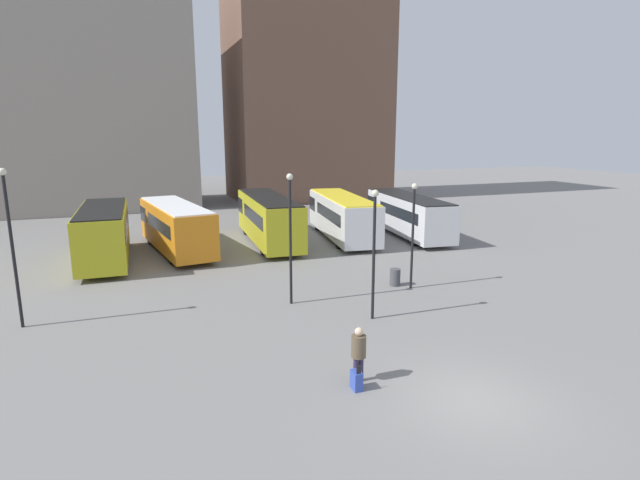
# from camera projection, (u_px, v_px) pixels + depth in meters

# --- Properties ---
(ground_plane) EXTENTS (160.00, 160.00, 0.00)m
(ground_plane) POSITION_uv_depth(u_px,v_px,m) (473.00, 400.00, 14.11)
(ground_plane) COLOR slate
(building_block_left) EXTENTS (29.82, 12.35, 20.57)m
(building_block_left) POSITION_uv_depth(u_px,v_px,m) (29.00, 102.00, 47.37)
(building_block_left) COLOR gray
(building_block_left) RESTS_ON ground_plane
(building_block_right) EXTENTS (16.90, 11.81, 32.91)m
(building_block_right) POSITION_uv_depth(u_px,v_px,m) (306.00, 51.00, 55.70)
(building_block_right) COLOR brown
(building_block_right) RESTS_ON ground_plane
(bus_0) EXTENTS (2.70, 9.34, 3.21)m
(bus_0) POSITION_uv_depth(u_px,v_px,m) (104.00, 232.00, 29.12)
(bus_0) COLOR gold
(bus_0) RESTS_ON ground_plane
(bus_1) EXTENTS (3.98, 10.00, 3.05)m
(bus_1) POSITION_uv_depth(u_px,v_px,m) (176.00, 226.00, 31.59)
(bus_1) COLOR orange
(bus_1) RESTS_ON ground_plane
(bus_2) EXTENTS (3.11, 10.97, 3.21)m
(bus_2) POSITION_uv_depth(u_px,v_px,m) (268.00, 217.00, 34.23)
(bus_2) COLOR gold
(bus_2) RESTS_ON ground_plane
(bus_3) EXTENTS (4.05, 10.90, 3.03)m
(bus_3) POSITION_uv_depth(u_px,v_px,m) (342.00, 215.00, 35.81)
(bus_3) COLOR silver
(bus_3) RESTS_ON ground_plane
(bus_4) EXTENTS (3.75, 11.00, 2.93)m
(bus_4) POSITION_uv_depth(u_px,v_px,m) (408.00, 214.00, 36.82)
(bus_4) COLOR silver
(bus_4) RESTS_ON ground_plane
(traveler) EXTENTS (0.46, 0.46, 1.73)m
(traveler) POSITION_uv_depth(u_px,v_px,m) (359.00, 350.00, 14.99)
(traveler) COLOR #382D4C
(traveler) RESTS_ON ground_plane
(suitcase) EXTENTS (0.27, 0.43, 0.83)m
(suitcase) POSITION_uv_depth(u_px,v_px,m) (357.00, 380.00, 14.65)
(suitcase) COLOR #334CB2
(suitcase) RESTS_ON ground_plane
(lamp_post_0) EXTENTS (0.28, 0.28, 5.75)m
(lamp_post_0) POSITION_uv_depth(u_px,v_px,m) (290.00, 229.00, 21.45)
(lamp_post_0) COLOR black
(lamp_post_0) RESTS_ON ground_plane
(lamp_post_1) EXTENTS (0.28, 0.28, 5.11)m
(lamp_post_1) POSITION_uv_depth(u_px,v_px,m) (413.00, 227.00, 23.73)
(lamp_post_1) COLOR black
(lamp_post_1) RESTS_ON ground_plane
(lamp_post_2) EXTENTS (0.28, 0.28, 6.17)m
(lamp_post_2) POSITION_uv_depth(u_px,v_px,m) (11.00, 237.00, 18.70)
(lamp_post_2) COLOR black
(lamp_post_2) RESTS_ON ground_plane
(lamp_post_3) EXTENTS (0.28, 0.28, 5.27)m
(lamp_post_3) POSITION_uv_depth(u_px,v_px,m) (374.00, 244.00, 19.69)
(lamp_post_3) COLOR black
(lamp_post_3) RESTS_ON ground_plane
(trash_bin) EXTENTS (0.52, 0.52, 0.85)m
(trash_bin) POSITION_uv_depth(u_px,v_px,m) (395.00, 277.00, 24.69)
(trash_bin) COLOR #47474C
(trash_bin) RESTS_ON ground_plane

